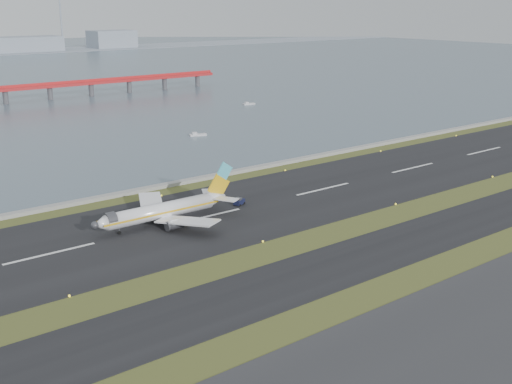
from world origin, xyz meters
The scene contains 9 objects.
ground centered at (0.00, 0.00, 0.00)m, with size 1000.00×1000.00×0.00m, color #2F4117.
taxiway_strip centered at (0.00, -12.00, 0.05)m, with size 1000.00×18.00×0.10m, color black.
runway_strip centered at (0.00, 30.00, 0.05)m, with size 1000.00×45.00×0.10m, color black.
seawall centered at (0.00, 60.00, 0.50)m, with size 1000.00×2.50×1.00m, color gray.
red_pier centered at (20.00, 250.00, 7.28)m, with size 260.00×5.00×10.20m.
airliner centered at (-10.44, 31.90, 3.46)m, with size 38.52×32.89×12.80m.
pushback_tug centered at (12.17, 32.85, 1.01)m, with size 3.70×2.95×2.08m.
workboat_near centered at (53.53, 116.81, 0.52)m, with size 7.13×4.15×1.65m.
workboat_far centered at (119.15, 169.00, 0.52)m, with size 6.90×2.82×1.63m.
Camera 1 is at (-83.60, -97.14, 51.39)m, focal length 45.00 mm.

